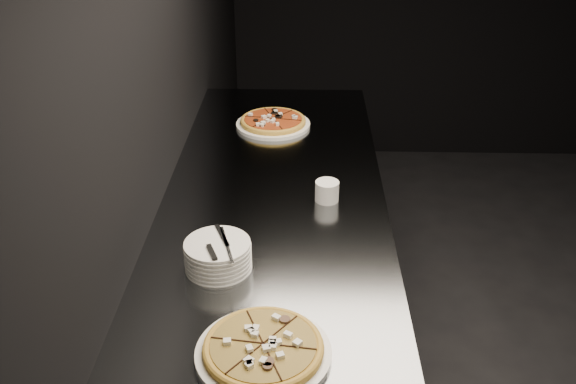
{
  "coord_description": "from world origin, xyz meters",
  "views": [
    {
      "loc": [
        -2.03,
        -1.69,
        1.96
      ],
      "look_at": [
        -2.08,
        0.05,
        1.01
      ],
      "focal_mm": 40.0,
      "sensor_mm": 36.0,
      "label": 1
    }
  ],
  "objects_px": {
    "cutlery": "(219,245)",
    "ramekin": "(327,191)",
    "plate_stack": "(218,255)",
    "counter": "(273,337)",
    "pizza_mushroom": "(263,349)",
    "pizza_tomato": "(273,122)"
  },
  "relations": [
    {
      "from": "pizza_tomato",
      "to": "ramekin",
      "type": "relative_size",
      "value": 4.03
    },
    {
      "from": "cutlery",
      "to": "ramekin",
      "type": "xyz_separation_m",
      "value": [
        0.3,
        0.4,
        -0.05
      ]
    },
    {
      "from": "pizza_mushroom",
      "to": "cutlery",
      "type": "height_order",
      "value": "cutlery"
    },
    {
      "from": "pizza_mushroom",
      "to": "counter",
      "type": "bearing_deg",
      "value": 91.14
    },
    {
      "from": "counter",
      "to": "ramekin",
      "type": "distance_m",
      "value": 0.55
    },
    {
      "from": "counter",
      "to": "pizza_tomato",
      "type": "bearing_deg",
      "value": 92.43
    },
    {
      "from": "counter",
      "to": "cutlery",
      "type": "distance_m",
      "value": 0.61
    },
    {
      "from": "pizza_tomato",
      "to": "plate_stack",
      "type": "distance_m",
      "value": 1.01
    },
    {
      "from": "pizza_mushroom",
      "to": "ramekin",
      "type": "bearing_deg",
      "value": 77.42
    },
    {
      "from": "cutlery",
      "to": "ramekin",
      "type": "distance_m",
      "value": 0.51
    },
    {
      "from": "plate_stack",
      "to": "ramekin",
      "type": "relative_size",
      "value": 2.35
    },
    {
      "from": "plate_stack",
      "to": "cutlery",
      "type": "bearing_deg",
      "value": -62.38
    },
    {
      "from": "pizza_tomato",
      "to": "counter",
      "type": "bearing_deg",
      "value": -87.57
    },
    {
      "from": "pizza_tomato",
      "to": "cutlery",
      "type": "bearing_deg",
      "value": -95.3
    },
    {
      "from": "counter",
      "to": "pizza_mushroom",
      "type": "xyz_separation_m",
      "value": [
        0.01,
        -0.58,
        0.48
      ]
    },
    {
      "from": "pizza_mushroom",
      "to": "ramekin",
      "type": "xyz_separation_m",
      "value": [
        0.16,
        0.73,
        0.02
      ]
    },
    {
      "from": "counter",
      "to": "pizza_mushroom",
      "type": "distance_m",
      "value": 0.75
    },
    {
      "from": "ramekin",
      "to": "pizza_tomato",
      "type": "bearing_deg",
      "value": 108.56
    },
    {
      "from": "pizza_mushroom",
      "to": "pizza_tomato",
      "type": "bearing_deg",
      "value": 91.88
    },
    {
      "from": "pizza_tomato",
      "to": "ramekin",
      "type": "height_order",
      "value": "ramekin"
    },
    {
      "from": "plate_stack",
      "to": "counter",
      "type": "bearing_deg",
      "value": 60.63
    },
    {
      "from": "counter",
      "to": "pizza_tomato",
      "type": "distance_m",
      "value": 0.91
    }
  ]
}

